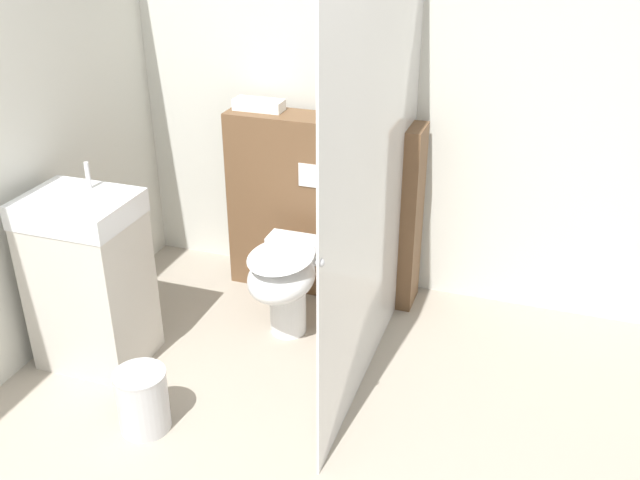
# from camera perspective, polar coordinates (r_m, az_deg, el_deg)

# --- Properties ---
(wall_back) EXTENTS (8.00, 0.06, 2.50)m
(wall_back) POSITION_cam_1_polar(r_m,az_deg,el_deg) (4.29, 2.88, 11.98)
(wall_back) COLOR silver
(wall_back) RESTS_ON ground_plane
(partition_panel) EXTENTS (1.19, 0.26, 1.13)m
(partition_panel) POSITION_cam_1_polar(r_m,az_deg,el_deg) (4.36, 0.29, 2.67)
(partition_panel) COLOR brown
(partition_panel) RESTS_ON ground_plane
(shower_glass) EXTENTS (0.04, 1.74, 2.18)m
(shower_glass) POSITION_cam_1_polar(r_m,az_deg,el_deg) (3.41, 4.59, 5.23)
(shower_glass) COLOR silver
(shower_glass) RESTS_ON ground_plane
(toilet) EXTENTS (0.38, 0.60, 0.54)m
(toilet) POSITION_cam_1_polar(r_m,az_deg,el_deg) (3.98, -2.80, -3.13)
(toilet) COLOR white
(toilet) RESTS_ON ground_plane
(sink_vanity) EXTENTS (0.55, 0.44, 1.09)m
(sink_vanity) POSITION_cam_1_polar(r_m,az_deg,el_deg) (3.91, -17.96, -3.11)
(sink_vanity) COLOR beige
(sink_vanity) RESTS_ON ground_plane
(hair_drier) EXTENTS (0.16, 0.07, 0.14)m
(hair_drier) POSITION_cam_1_polar(r_m,az_deg,el_deg) (4.01, 6.06, 10.40)
(hair_drier) COLOR #B7B7BC
(hair_drier) RESTS_ON partition_panel
(folded_towel) EXTENTS (0.30, 0.12, 0.06)m
(folded_towel) POSITION_cam_1_polar(r_m,az_deg,el_deg) (4.31, -4.91, 10.73)
(folded_towel) COLOR white
(folded_towel) RESTS_ON partition_panel
(spare_toilet_roll) EXTENTS (0.11, 0.11, 0.12)m
(spare_toilet_roll) POSITION_cam_1_polar(r_m,az_deg,el_deg) (4.09, 1.74, -7.16)
(spare_toilet_roll) COLOR white
(spare_toilet_roll) RESTS_ON ground_plane
(waste_bin) EXTENTS (0.25, 0.25, 0.32)m
(waste_bin) POSITION_cam_1_polar(r_m,az_deg,el_deg) (3.53, -13.99, -12.34)
(waste_bin) COLOR silver
(waste_bin) RESTS_ON ground_plane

